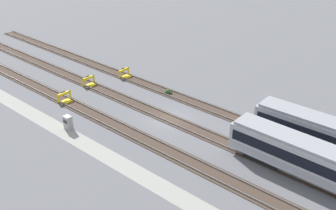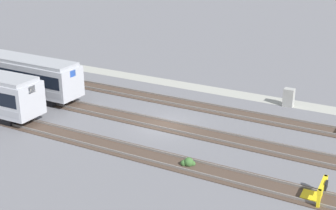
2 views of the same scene
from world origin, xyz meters
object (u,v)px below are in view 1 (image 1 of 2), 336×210
Objects in this scene: bumper_stop_near_inner_track at (90,82)px; electrical_cabinet at (68,122)px; weed_clump at (168,92)px; subway_car_front_row_left_inner at (323,165)px; bumper_stop_nearest_track at (65,98)px; bumper_stop_middle_track at (125,73)px.

bumper_stop_near_inner_track is 11.57m from electrical_cabinet.
weed_clump is (9.97, 5.13, -0.27)m from bumper_stop_near_inner_track.
weed_clump is at bearing 79.02° from electrical_cabinet.
electrical_cabinet is (-25.23, -9.07, -1.24)m from subway_car_front_row_left_inner.
bumper_stop_nearest_track is at bearing -170.46° from subway_car_front_row_left_inner.
subway_car_front_row_left_inner is at bearing 9.54° from bumper_stop_nearest_track.
bumper_stop_near_inner_track reaches higher than weed_clump.
electrical_cabinet is (5.54, -14.21, 0.29)m from bumper_stop_middle_track.
bumper_stop_nearest_track is at bearing -91.27° from bumper_stop_middle_track.
bumper_stop_near_inner_track is (-1.46, 5.17, 0.00)m from bumper_stop_nearest_track.
subway_car_front_row_left_inner is 31.47m from bumper_stop_nearest_track.
subway_car_front_row_left_inner reaches higher than weed_clump.
bumper_stop_nearest_track is at bearing -74.25° from bumper_stop_near_inner_track.
weed_clump is (8.29, -0.05, -0.27)m from bumper_stop_middle_track.
subway_car_front_row_left_inner reaches higher than electrical_cabinet.
bumper_stop_middle_track is 15.25m from electrical_cabinet.
bumper_stop_nearest_track is 10.35m from bumper_stop_middle_track.
subway_car_front_row_left_inner is 31.23m from bumper_stop_middle_track.
bumper_stop_middle_track is at bearing 111.30° from electrical_cabinet.
subway_car_front_row_left_inner is 19.61× the size of weed_clump.
electrical_cabinet is at bearing -68.70° from bumper_stop_middle_track.
bumper_stop_middle_track reaches higher than weed_clump.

